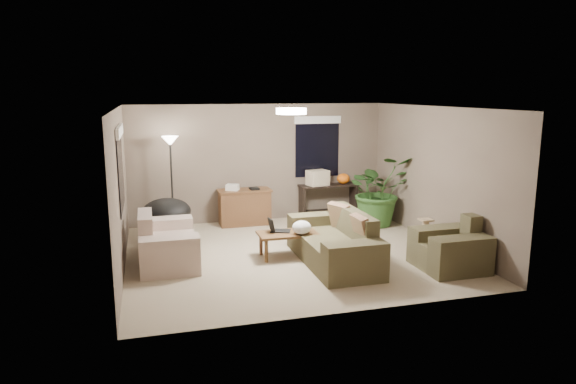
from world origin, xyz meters
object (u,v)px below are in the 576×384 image
object	(u,v)px
loveseat	(166,245)
cat_scratching_post	(425,234)
coffee_table	(288,236)
armchair	(450,250)
desk	(245,207)
houseplant	(378,198)
console_table	(328,198)
main_sofa	(335,245)
papasan_chair	(167,216)
floor_lamp	(171,152)

from	to	relation	value
loveseat	cat_scratching_post	bearing A→B (deg)	-3.70
coffee_table	armchair	bearing A→B (deg)	-28.73
loveseat	cat_scratching_post	size ratio (longest dim) A/B	3.20
desk	houseplant	bearing A→B (deg)	-16.11
console_table	cat_scratching_post	world-z (taller)	console_table
desk	loveseat	bearing A→B (deg)	-129.29
main_sofa	houseplant	distance (m)	2.66
desk	console_table	world-z (taller)	same
loveseat	desk	world-z (taller)	loveseat
loveseat	armchair	size ratio (longest dim) A/B	1.60
console_table	papasan_chair	bearing A→B (deg)	-166.75
main_sofa	papasan_chair	bearing A→B (deg)	141.81
loveseat	desk	distance (m)	2.68
console_table	cat_scratching_post	distance (m)	2.65
desk	floor_lamp	size ratio (longest dim) A/B	0.58
loveseat	armchair	bearing A→B (deg)	-19.02
desk	papasan_chair	world-z (taller)	papasan_chair
papasan_chair	console_table	bearing A→B (deg)	13.25
cat_scratching_post	floor_lamp	bearing A→B (deg)	153.41
floor_lamp	cat_scratching_post	distance (m)	5.05
loveseat	armchair	xyz separation A→B (m)	(4.31, -1.49, 0.00)
loveseat	cat_scratching_post	distance (m)	4.57
desk	floor_lamp	xyz separation A→B (m)	(-1.48, -0.20, 1.22)
main_sofa	floor_lamp	world-z (taller)	floor_lamp
armchair	floor_lamp	bearing A→B (deg)	140.57
main_sofa	coffee_table	world-z (taller)	main_sofa
armchair	houseplant	bearing A→B (deg)	88.54
armchair	cat_scratching_post	bearing A→B (deg)	78.08
cat_scratching_post	armchair	bearing A→B (deg)	-101.92
floor_lamp	cat_scratching_post	xyz separation A→B (m)	(4.34, -2.17, -1.38)
loveseat	cat_scratching_post	xyz separation A→B (m)	(4.56, -0.30, -0.08)
console_table	houseplant	size ratio (longest dim) A/B	0.88
cat_scratching_post	console_table	bearing A→B (deg)	111.86
desk	papasan_chair	distance (m)	1.79
floor_lamp	cat_scratching_post	world-z (taller)	floor_lamp
main_sofa	papasan_chair	distance (m)	3.31
armchair	console_table	bearing A→B (deg)	101.35
armchair	floor_lamp	size ratio (longest dim) A/B	0.52
main_sofa	houseplant	xyz separation A→B (m)	(1.71, 2.02, 0.28)
main_sofa	armchair	world-z (taller)	same
main_sofa	console_table	bearing A→B (deg)	72.42
loveseat	coffee_table	bearing A→B (deg)	-6.27
desk	armchair	bearing A→B (deg)	-53.72
main_sofa	console_table	xyz separation A→B (m)	(0.91, 2.87, 0.14)
desk	console_table	distance (m)	1.89
armchair	console_table	distance (m)	3.71
papasan_chair	cat_scratching_post	xyz separation A→B (m)	(4.49, -1.62, -0.25)
coffee_table	floor_lamp	xyz separation A→B (m)	(-1.78, 2.10, 1.24)
floor_lamp	desk	bearing A→B (deg)	7.58
loveseat	coffee_table	world-z (taller)	loveseat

